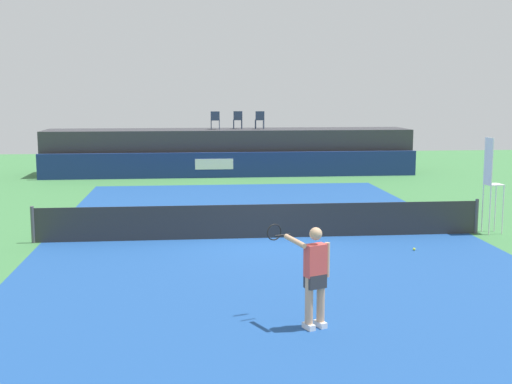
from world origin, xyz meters
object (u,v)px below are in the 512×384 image
net_post_far (476,216)px  spectator_chair_left (238,119)px  tennis_ball (414,249)px  tennis_player (314,274)px  spectator_chair_far_left (215,119)px  umpire_chair (491,179)px  net_post_near (33,225)px  spectator_chair_center (260,119)px

net_post_far → spectator_chair_left: bearing=110.4°
tennis_ball → spectator_chair_left: bearing=100.7°
net_post_far → tennis_ball: 3.14m
tennis_player → spectator_chair_left: bearing=89.1°
spectator_chair_far_left → umpire_chair: (7.24, -15.19, -1.11)m
net_post_near → umpire_chair: bearing=-0.0°
net_post_far → spectator_chair_far_left: bearing=114.4°
net_post_near → net_post_far: bearing=0.0°
spectator_chair_far_left → net_post_near: 16.30m
spectator_chair_left → spectator_chair_far_left: bearing=-168.0°
spectator_chair_far_left → net_post_near: spectator_chair_far_left is taller
spectator_chair_far_left → tennis_ball: 17.83m
net_post_near → net_post_far: (12.40, 0.00, 0.00)m
net_post_near → net_post_far: 12.40m
umpire_chair → net_post_near: (-12.77, 0.01, -1.09)m
net_post_near → tennis_ball: size_ratio=14.71×
spectator_chair_far_left → net_post_far: (6.88, -15.18, -2.19)m
spectator_chair_left → umpire_chair: bearing=-68.4°
spectator_chair_left → net_post_near: spectator_chair_left is taller
spectator_chair_center → tennis_ball: 17.45m
tennis_player → tennis_ball: size_ratio=26.03×
umpire_chair → tennis_player: bearing=-131.7°
spectator_chair_left → tennis_ball: size_ratio=13.06×
umpire_chair → tennis_ball: size_ratio=40.59×
spectator_chair_left → spectator_chair_center: bearing=-10.6°
spectator_chair_center → net_post_near: 17.22m
spectator_chair_left → net_post_near: bearing=-113.4°
spectator_chair_far_left → spectator_chair_left: 1.16m
umpire_chair → tennis_player: umpire_chair is taller
spectator_chair_center → net_post_far: bearing=-73.0°
spectator_chair_center → spectator_chair_far_left: bearing=-179.0°
spectator_chair_left → tennis_ball: (3.27, -17.31, -2.66)m
spectator_chair_center → umpire_chair: size_ratio=0.32×
tennis_player → tennis_ball: bearing=56.0°
net_post_near → net_post_far: size_ratio=1.00×
spectator_chair_far_left → net_post_far: 16.81m
net_post_near → tennis_ball: 10.12m
spectator_chair_left → spectator_chair_center: (1.08, -0.20, 0.00)m
spectator_chair_far_left → spectator_chair_center: (2.22, 0.04, 0.00)m
spectator_chair_left → tennis_ball: bearing=-79.3°
tennis_player → tennis_ball: tennis_player is taller
tennis_ball → umpire_chair: bearing=33.6°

